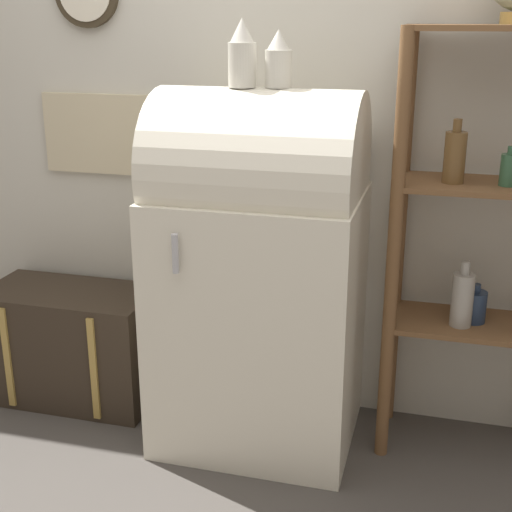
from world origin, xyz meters
TOP-DOWN VIEW (x-y plane):
  - ground_plane at (0.00, 0.00)m, footprint 12.00×12.00m
  - wall_back at (-0.01, 0.57)m, footprint 7.00×0.09m
  - refrigerator at (-0.00, 0.24)m, footprint 0.78×0.66m
  - suitcase_trunk at (-0.90, 0.32)m, footprint 0.75×0.40m
  - shelf_unit at (0.81, 0.36)m, footprint 0.65×0.34m
  - vase_left at (-0.06, 0.23)m, footprint 0.10×0.10m
  - vase_center at (0.07, 0.25)m, footprint 0.10×0.10m

SIDE VIEW (x-z plane):
  - ground_plane at x=0.00m, z-range 0.00..0.00m
  - suitcase_trunk at x=-0.90m, z-range 0.00..0.52m
  - refrigerator at x=0.00m, z-range 0.02..1.44m
  - shelf_unit at x=0.81m, z-range 0.09..1.74m
  - wall_back at x=-0.01m, z-range 0.00..2.70m
  - vase_center at x=0.07m, z-range 1.42..1.62m
  - vase_left at x=-0.06m, z-range 1.42..1.66m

